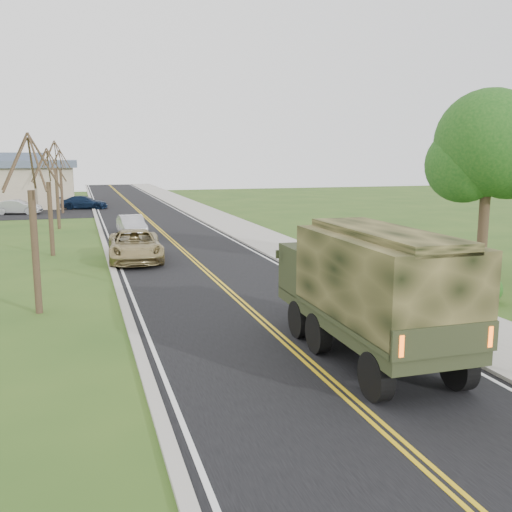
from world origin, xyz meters
name	(u,v)px	position (x,y,z in m)	size (l,w,h in m)	color
ground	(359,408)	(0.00, 0.00, 0.00)	(160.00, 160.00, 0.00)	#2B4A18
road	(146,217)	(0.00, 40.00, 0.01)	(8.00, 120.00, 0.01)	black
curb_right	(193,215)	(4.15, 40.00, 0.06)	(0.30, 120.00, 0.12)	#9E998E
sidewalk_right	(212,215)	(5.90, 40.00, 0.05)	(3.20, 120.00, 0.10)	#9E998E
curb_left	(97,218)	(-4.15, 40.00, 0.05)	(0.30, 120.00, 0.10)	#9E998E
leafy_tree	(488,152)	(11.00, 10.01, 5.49)	(4.83, 4.50, 8.10)	#38281C
bare_tree_a	(34,237)	(-7.00, 10.00, 2.63)	(1.93, 2.26, 6.08)	#38281C
bare_tree_b	(50,210)	(-7.00, 22.00, 2.48)	(1.83, 2.14, 5.73)	#38281C
bare_tree_c	(57,191)	(-7.00, 34.00, 2.78)	(2.04, 2.39, 6.42)	#38281C
bare_tree_d	(61,186)	(-7.00, 46.00, 2.55)	(1.88, 2.20, 5.91)	#38281C
military_truck	(370,284)	(1.60, 2.63, 2.04)	(2.57, 7.16, 3.55)	black
suv_champagne	(135,246)	(-2.88, 19.02, 0.79)	(2.62, 5.68, 1.58)	#998856
sedan_silver	(132,226)	(-2.22, 28.34, 0.70)	(1.49, 4.26, 1.40)	#AFAFB4
pickup_navy	(413,246)	(10.68, 14.76, 0.80)	(2.25, 5.53, 1.60)	#0E1A33
lot_car_silver	(18,207)	(-10.91, 46.20, 0.68)	(1.43, 4.11, 1.36)	#B7B8BD
lot_car_navy	(84,202)	(-5.00, 50.00, 0.67)	(1.87, 4.59, 1.33)	#0D1B32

